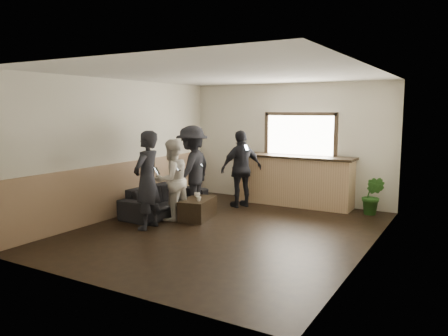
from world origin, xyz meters
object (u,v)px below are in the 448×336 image
Objects in this scene: sofa at (166,199)px; person_d at (241,169)px; person_b at (172,180)px; person_c at (192,169)px; cup_a at (197,195)px; person_a at (147,180)px; cup_b at (199,199)px; coffee_table at (198,209)px; bar_counter at (295,177)px; potted_plant at (373,196)px.

person_d is (1.09, 1.37, 0.57)m from sofa.
person_b is at bearing 12.56° from person_d.
cup_a is at bearing 42.31° from person_c.
cup_b is at bearing 142.71° from person_a.
person_a reaches higher than sofa.
person_c is at bearing 139.48° from cup_a.
coffee_table is 0.49× the size of person_c.
bar_counter is 3.02m from sofa.
bar_counter is 2.56m from coffee_table.
person_a is at bearing -156.25° from sofa.
bar_counter is at bearing 163.31° from person_b.
person_b reaches higher than potted_plant.
potted_plant is 2.86m from person_d.
cup_a is at bearing -147.94° from potted_plant.
cup_a is 0.07× the size of person_b.
person_d reaches higher than coffee_table.
person_d reaches higher than cup_a.
sofa is 0.75m from cup_a.
person_b is (-3.38, -2.44, 0.40)m from potted_plant.
coffee_table is 0.91m from person_c.
person_c is at bearing -131.67° from bar_counter.
cup_b is at bearing -51.83° from cup_a.
cup_a is at bearing 16.36° from person_d.
person_c is (-0.27, 0.23, 0.48)m from cup_a.
person_a reaches higher than coffee_table.
coffee_table is at bearing 147.59° from person_b.
coffee_table is 0.56× the size of person_b.
sofa reaches higher than cup_b.
sofa is 0.78m from person_b.
potted_plant reaches higher than cup_a.
person_d reaches higher than potted_plant.
coffee_table is 1.35m from person_a.
potted_plant is at bearing 32.06° from cup_a.
person_a is (-3.38, -3.18, 0.50)m from potted_plant.
potted_plant is 4.66m from person_a.
bar_counter is 1.78m from potted_plant.
cup_b is 1.15m from person_a.
cup_a is at bearing -123.22° from bar_counter.
sofa is 1.14× the size of person_a.
bar_counter reaches higher than person_b.
person_d is at bearing 79.61° from coffee_table.
bar_counter is 2.46m from cup_a.
sofa is 17.49× the size of cup_a.
person_c is at bearing -164.25° from person_b.
person_d reaches higher than sofa.
person_a is (0.45, -1.12, 0.61)m from sofa.
person_c reaches higher than cup_a.
person_a is at bearing -109.56° from coffee_table.
person_b is at bearing -119.00° from cup_a.
person_a reaches higher than potted_plant.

